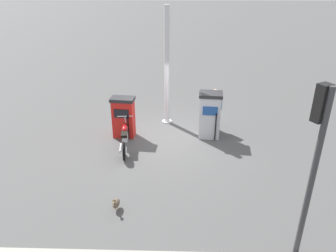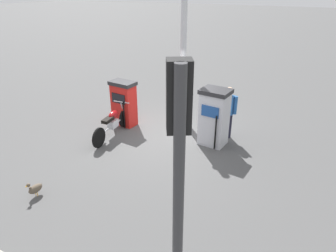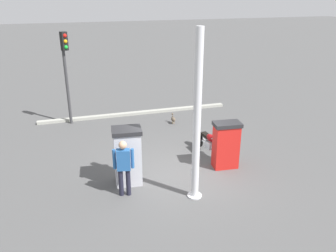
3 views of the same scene
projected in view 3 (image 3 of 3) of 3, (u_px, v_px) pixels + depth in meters
ground_plane at (176, 171)px, 10.66m from camera, size 120.00×120.00×0.00m
fuel_pump_near at (226, 145)px, 10.64m from camera, size 0.64×0.90×1.52m
fuel_pump_far at (128, 156)px, 9.70m from camera, size 0.77×0.90×1.72m
motorcycle_near_pump at (209, 143)px, 11.50m from camera, size 2.15×0.56×0.95m
attendant_person at (124, 165)px, 9.06m from camera, size 0.28×0.58×1.63m
wandering_duck at (173, 119)px, 14.46m from camera, size 0.42×0.20×0.43m
roadside_traffic_light at (66, 63)px, 13.55m from camera, size 0.39×0.31×3.83m
canopy_support_pole at (197, 122)px, 8.53m from camera, size 0.40×0.40×4.54m
road_edge_kerb at (136, 113)px, 15.59m from camera, size 0.42×8.65×0.12m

